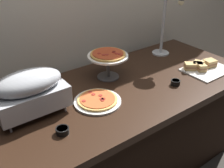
# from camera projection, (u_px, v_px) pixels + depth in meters

# --- Properties ---
(back_wall) EXTENTS (4.40, 0.04, 2.40)m
(back_wall) POSITION_uv_depth(u_px,v_px,m) (80.00, 5.00, 1.89)
(back_wall) COLOR beige
(back_wall) RESTS_ON ground_plane
(buffet_table) EXTENTS (1.90, 0.84, 0.76)m
(buffet_table) POSITION_uv_depth(u_px,v_px,m) (122.00, 131.00, 1.94)
(buffet_table) COLOR black
(buffet_table) RESTS_ON ground_plane
(chafing_dish) EXTENTS (0.39, 0.23, 0.26)m
(chafing_dish) POSITION_uv_depth(u_px,v_px,m) (30.00, 91.00, 1.43)
(chafing_dish) COLOR #B7BABF
(chafing_dish) RESTS_ON buffet_table
(heat_lamp) EXTENTS (0.15, 0.30, 0.55)m
(heat_lamp) POSITION_uv_depth(u_px,v_px,m) (178.00, 5.00, 1.94)
(heat_lamp) COLOR #B7BABF
(heat_lamp) RESTS_ON buffet_table
(pizza_plate_front) EXTENTS (0.28, 0.28, 0.03)m
(pizza_plate_front) POSITION_uv_depth(u_px,v_px,m) (98.00, 100.00, 1.59)
(pizza_plate_front) COLOR white
(pizza_plate_front) RESTS_ON buffet_table
(pizza_plate_center) EXTENTS (0.28, 0.28, 0.19)m
(pizza_plate_center) POSITION_uv_depth(u_px,v_px,m) (108.00, 58.00, 1.80)
(pizza_plate_center) COLOR #595B60
(pizza_plate_center) RESTS_ON buffet_table
(sandwich_platter) EXTENTS (0.33, 0.26, 0.06)m
(sandwich_platter) POSITION_uv_depth(u_px,v_px,m) (203.00, 67.00, 1.96)
(sandwich_platter) COLOR white
(sandwich_platter) RESTS_ON buffet_table
(sauce_cup_near) EXTENTS (0.06, 0.06, 0.03)m
(sauce_cup_near) POSITION_uv_depth(u_px,v_px,m) (176.00, 82.00, 1.77)
(sauce_cup_near) COLOR black
(sauce_cup_near) RESTS_ON buffet_table
(sauce_cup_far) EXTENTS (0.07, 0.07, 0.03)m
(sauce_cup_far) POSITION_uv_depth(u_px,v_px,m) (62.00, 130.00, 1.34)
(sauce_cup_far) COLOR black
(sauce_cup_far) RESTS_ON buffet_table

